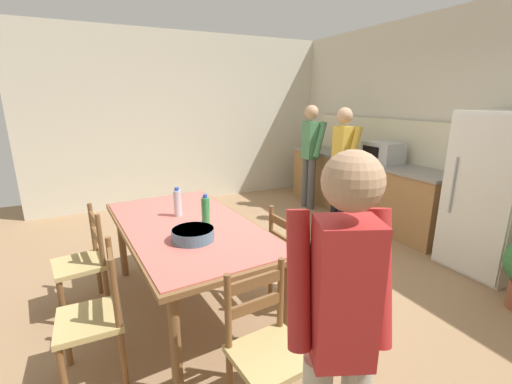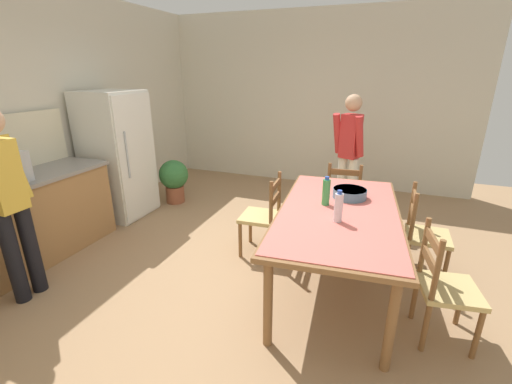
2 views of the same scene
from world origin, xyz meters
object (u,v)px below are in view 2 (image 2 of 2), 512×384
Objects in this scene: refrigerator at (118,156)px; serving_bowl at (350,193)px; bottle_off_centre at (326,192)px; person_by_table at (349,150)px; dining_table at (338,218)px; chair_head_end at (343,197)px; potted_plant at (174,178)px; chair_side_near_right at (424,234)px; bottle_near_centre at (338,207)px; chair_side_far_right at (263,216)px; person_at_counter at (7,197)px; chair_side_near_left at (444,287)px.

refrigerator reaches higher than serving_bowl.
person_by_table reaches higher than bottle_off_centre.
person_by_table reaches higher than dining_table.
chair_head_end is 2.55m from potted_plant.
bottle_off_centre is 1.11m from chair_side_near_right.
dining_table is 7.61× the size of bottle_near_centre.
bottle_off_centre is 2.87m from potted_plant.
bottle_near_centre is at bearing 135.79° from chair_side_near_right.
chair_head_end is 1.17m from chair_side_far_right.
bottle_near_centre is at bearing -161.46° from person_at_counter.
refrigerator is 2.56× the size of potted_plant.
chair_head_end is at bearing 4.59° from bottle_near_centre.
chair_side_near_left is 1.36× the size of potted_plant.
person_at_counter reaches higher than chair_head_end.
chair_side_near_left is (-0.47, -0.98, -0.47)m from bottle_off_centre.
dining_table is at bearing 171.96° from serving_bowl.
chair_side_near_right is at bearing -64.99° from bottle_off_centre.
person_by_table is (0.55, 0.03, 0.49)m from chair_head_end.
bottle_off_centre is at bearing 22.57° from person_by_table.
dining_table is at bearing -122.72° from bottle_off_centre.
chair_side_near_right is at bearing 90.99° from chair_side_far_right.
bottle_near_centre reaches higher than chair_side_near_right.
person_at_counter reaches higher than bottle_near_centre.
person_by_table is at bearing 6.88° from serving_bowl.
chair_head_end is at bearing 21.24° from chair_side_near_left.
dining_table is 7.61× the size of bottle_off_centre.
chair_side_near_left is (-0.13, -0.82, -0.47)m from bottle_near_centre.
serving_bowl is 0.84m from chair_side_near_right.
refrigerator is 2.30m from chair_side_far_right.
chair_side_near_right reaches higher than dining_table.
dining_table is 0.32m from bottle_near_centre.
chair_side_near_left is 1.00× the size of chair_head_end.
serving_bowl is 0.35× the size of chair_side_near_right.
chair_side_near_left and chair_side_far_right have the same top height.
person_at_counter is (-0.74, 3.42, 0.51)m from chair_side_near_left.
person_at_counter is (-1.12, 2.58, 0.24)m from dining_table.
person_at_counter is (-0.87, 2.60, 0.04)m from bottle_near_centre.
chair_side_near_left is (-1.10, -3.92, -0.41)m from refrigerator.
chair_side_near_right is (0.42, -0.91, -0.47)m from bottle_off_centre.
potted_plant is at bearing 69.39° from serving_bowl.
bottle_off_centre is at bearing 115.55° from chair_side_near_right.
potted_plant is at bearing 62.72° from dining_table.
refrigerator reaches higher than dining_table.
dining_table is 0.96m from chair_side_far_right.
person_by_table reaches higher than chair_head_end.
chair_head_end is 0.74m from person_by_table.
chair_head_end reaches higher than serving_bowl.
bottle_off_centre is at bearing 144.63° from serving_bowl.
dining_table is 0.38m from serving_bowl.
bottle_off_centre is at bearing 63.94° from chair_side_far_right.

